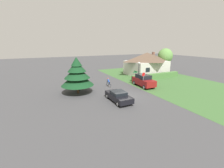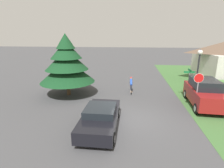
{
  "view_description": "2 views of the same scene",
  "coord_description": "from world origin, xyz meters",
  "views": [
    {
      "loc": [
        -10.18,
        -17.02,
        7.15
      ],
      "look_at": [
        -1.39,
        1.29,
        1.64
      ],
      "focal_mm": 24.0,
      "sensor_mm": 36.0,
      "label": 1
    },
    {
      "loc": [
        0.02,
        -10.06,
        5.15
      ],
      "look_at": [
        -1.31,
        1.38,
        1.94
      ],
      "focal_mm": 28.0,
      "sensor_mm": 36.0,
      "label": 2
    }
  ],
  "objects": [
    {
      "name": "ground_plane",
      "position": [
        0.0,
        0.0,
        0.0
      ],
      "size": [
        140.0,
        140.0,
        0.0
      ],
      "primitive_type": "plane",
      "color": "#424244"
    },
    {
      "name": "sedan_left_lane",
      "position": [
        -1.67,
        -1.2,
        0.67
      ],
      "size": [
        1.95,
        4.43,
        1.32
      ],
      "rotation": [
        0.0,
        0.0,
        1.57
      ],
      "color": "black",
      "rests_on": "ground"
    },
    {
      "name": "cyclist",
      "position": [
        -0.02,
        5.48,
        0.71
      ],
      "size": [
        0.44,
        1.68,
        1.48
      ],
      "rotation": [
        0.0,
        0.0,
        1.62
      ],
      "color": "black",
      "rests_on": "ground"
    },
    {
      "name": "parked_suv_right",
      "position": [
        5.42,
        3.01,
        1.02
      ],
      "size": [
        2.2,
        4.65,
        2.04
      ],
      "rotation": [
        0.0,
        0.0,
        1.52
      ],
      "color": "maroon",
      "rests_on": "ground"
    },
    {
      "name": "stop_sign",
      "position": [
        4.51,
        1.95,
        1.88
      ],
      "size": [
        0.65,
        0.07,
        2.7
      ],
      "rotation": [
        0.0,
        0.0,
        3.19
      ],
      "color": "gray",
      "rests_on": "ground"
    },
    {
      "name": "street_lamp",
      "position": [
        5.19,
        4.22,
        3.02
      ],
      "size": [
        0.38,
        0.38,
        4.17
      ],
      "color": "black",
      "rests_on": "ground"
    },
    {
      "name": "street_name_sign",
      "position": [
        4.68,
        4.48,
        1.76
      ],
      "size": [
        0.9,
        0.9,
        2.51
      ],
      "color": "gray",
      "rests_on": "ground"
    },
    {
      "name": "conifer_tall_near",
      "position": [
        -5.55,
        4.27,
        2.82
      ],
      "size": [
        4.7,
        4.7,
        5.34
      ],
      "color": "#4C3823",
      "rests_on": "ground"
    }
  ]
}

